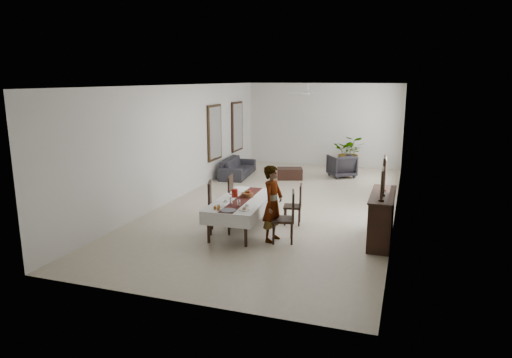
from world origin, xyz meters
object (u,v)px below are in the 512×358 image
sideboard_body (381,218)px  sofa (238,167)px  red_pitcher (235,193)px  woman (273,204)px  dining_table_top (242,201)px

sideboard_body → sofa: 7.39m
red_pitcher → sofa: red_pitcher is taller
woman → sideboard_body: woman is taller
woman → sofa: (-3.05, 5.90, -0.50)m
red_pitcher → woman: woman is taller
red_pitcher → woman: 1.27m
woman → sofa: woman is taller
red_pitcher → sofa: (-1.95, 5.27, -0.48)m
red_pitcher → sideboard_body: 3.29m
dining_table_top → red_pitcher: red_pitcher is taller
sideboard_body → sofa: bearing=135.0°
dining_table_top → woman: 1.01m
sideboard_body → dining_table_top: bearing=-176.7°
woman → sideboard_body: 2.30m
red_pitcher → sideboard_body: (3.28, 0.05, -0.30)m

